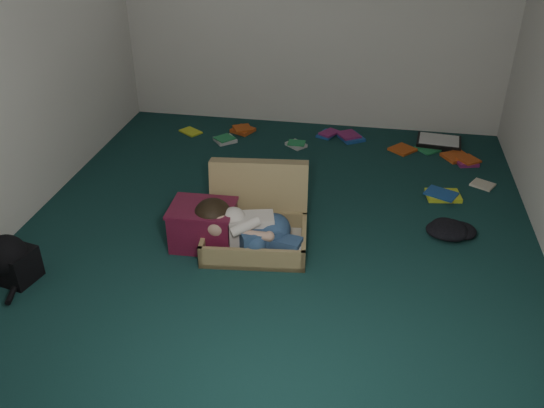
% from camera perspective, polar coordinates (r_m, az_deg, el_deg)
% --- Properties ---
extents(floor, '(4.50, 4.50, 0.00)m').
position_cam_1_polar(floor, '(4.50, 0.34, -2.88)').
color(floor, '#123533').
rests_on(floor, ground).
extents(wall_back, '(4.50, 0.00, 4.50)m').
position_cam_1_polar(wall_back, '(6.10, 4.20, 19.33)').
color(wall_back, white).
rests_on(wall_back, ground).
extents(wall_front, '(4.50, 0.00, 4.50)m').
position_cam_1_polar(wall_front, '(1.98, -10.84, -6.78)').
color(wall_front, white).
rests_on(wall_front, ground).
extents(wall_left, '(0.00, 4.50, 4.50)m').
position_cam_1_polar(wall_left, '(4.69, -25.15, 13.20)').
color(wall_left, white).
rests_on(wall_left, ground).
extents(suitcase, '(0.83, 0.81, 0.56)m').
position_cam_1_polar(suitcase, '(4.36, -1.52, -1.52)').
color(suitcase, '#A08958').
rests_on(suitcase, floor).
extents(person, '(0.83, 0.40, 0.35)m').
position_cam_1_polar(person, '(4.18, -2.49, -2.37)').
color(person, silver).
rests_on(person, suitcase).
extents(maroon_bin, '(0.49, 0.39, 0.33)m').
position_cam_1_polar(maroon_bin, '(4.32, -6.82, -2.11)').
color(maroon_bin, maroon).
rests_on(maroon_bin, floor).
extents(backpack, '(0.50, 0.43, 0.26)m').
position_cam_1_polar(backpack, '(4.36, -24.53, -5.27)').
color(backpack, black).
rests_on(backpack, floor).
extents(clothing_pile, '(0.49, 0.44, 0.13)m').
position_cam_1_polar(clothing_pile, '(4.70, 17.41, -1.98)').
color(clothing_pile, black).
rests_on(clothing_pile, floor).
extents(paper_tray, '(0.47, 0.37, 0.06)m').
position_cam_1_polar(paper_tray, '(6.17, 16.19, 5.92)').
color(paper_tray, black).
rests_on(paper_tray, floor).
extents(book_scatter, '(3.15, 1.42, 0.02)m').
position_cam_1_polar(book_scatter, '(5.85, 8.16, 5.29)').
color(book_scatter, yellow).
rests_on(book_scatter, floor).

